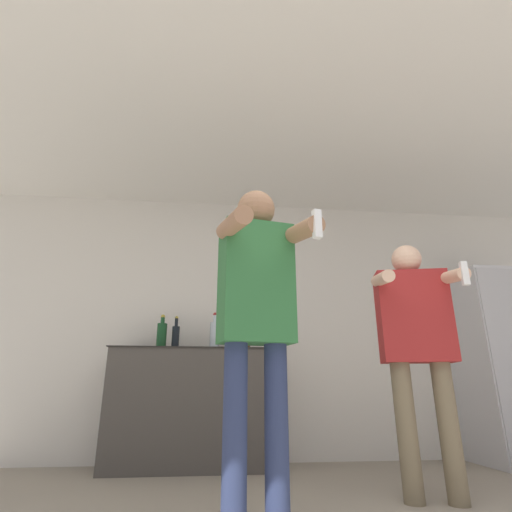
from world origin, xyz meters
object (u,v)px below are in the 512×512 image
Objects in this scene: bottle_dark_rum at (246,337)px; bottle_red_label at (176,336)px; bottle_brown_liquor at (162,335)px; person_man_side at (417,337)px; bottle_green_wine at (233,341)px; person_woman_foreground at (257,306)px; refrigerator at (503,363)px; bottle_tall_gin at (215,334)px.

bottle_red_label is (-0.63, -0.00, 0.00)m from bottle_dark_rum.
bottle_brown_liquor is 2.15m from person_man_side.
bottle_brown_liquor is 1.47× the size of bottle_green_wine.
bottle_dark_rum reaches higher than bottle_green_wine.
person_woman_foreground is at bearing -88.55° from bottle_green_wine.
refrigerator is 2.56m from bottle_green_wine.
bottle_green_wine is at bearing -180.00° from bottle_dark_rum.
person_man_side is (1.78, -1.20, -0.14)m from bottle_brown_liquor.
person_man_side reaches higher than bottle_tall_gin.
bottle_tall_gin reaches higher than bottle_red_label.
refrigerator is at bearing 38.66° from person_man_side.
bottle_green_wine is at bearing -0.00° from bottle_brown_liquor.
bottle_green_wine is at bearing 91.45° from person_woman_foreground.
bottle_tall_gin is at bearing 0.00° from bottle_red_label.
bottle_brown_liquor is (-3.19, 0.07, 0.23)m from refrigerator.
bottle_dark_rum is 0.63m from bottle_red_label.
person_woman_foreground is (0.56, -1.68, -0.05)m from bottle_red_label.
bottle_dark_rum reaches higher than bottle_red_label.
person_man_side is (1.65, -1.20, -0.14)m from bottle_red_label.
person_man_side is (1.30, -1.20, -0.15)m from bottle_tall_gin.
bottle_tall_gin is 0.21× the size of person_man_side.
bottle_green_wine is (0.17, -0.00, -0.05)m from bottle_tall_gin.
refrigerator is 2.73m from bottle_tall_gin.
bottle_brown_liquor is 0.19× the size of person_man_side.
bottle_brown_liquor is at bearing 112.15° from person_woman_foreground.
bottle_dark_rum is (-2.43, 0.07, 0.22)m from refrigerator.
bottle_dark_rum is 1.49× the size of bottle_green_wine.
person_man_side is (1.09, 0.48, -0.08)m from person_woman_foreground.
bottle_dark_rum is 1.01× the size of bottle_brown_liquor.
bottle_green_wine is 0.71× the size of bottle_red_label.
bottle_dark_rum is at bearing 0.00° from bottle_brown_liquor.
person_man_side reaches higher than bottle_green_wine.
refrigerator is 5.17× the size of bottle_tall_gin.
refrigerator reaches higher than bottle_brown_liquor.
bottle_brown_liquor is 0.12m from bottle_red_label.
bottle_tall_gin is at bearing 0.00° from bottle_brown_liquor.
bottle_brown_liquor is 0.92× the size of bottle_tall_gin.
bottle_dark_rum is at bearing 130.24° from person_man_side.
refrigerator reaches higher than bottle_green_wine.
bottle_tall_gin reaches higher than bottle_green_wine.
refrigerator is 5.57× the size of bottle_dark_rum.
person_man_side reaches higher than bottle_red_label.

